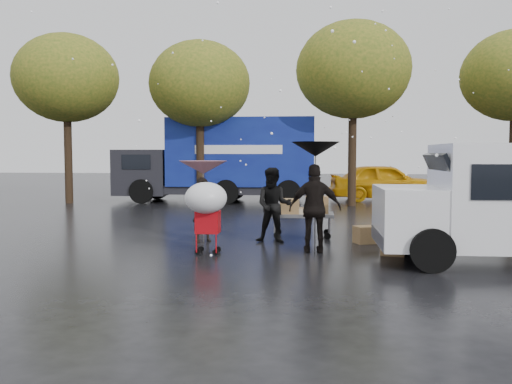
# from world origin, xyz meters

# --- Properties ---
(ground) EXTENTS (90.00, 90.00, 0.00)m
(ground) POSITION_xyz_m (0.00, 0.00, 0.00)
(ground) COLOR black
(ground) RESTS_ON ground
(person_pink) EXTENTS (0.65, 0.60, 1.48)m
(person_pink) POSITION_xyz_m (-1.55, 0.86, 0.74)
(person_pink) COLOR black
(person_pink) RESTS_ON ground
(person_middle) EXTENTS (0.85, 0.67, 1.71)m
(person_middle) POSITION_xyz_m (0.07, 0.90, 0.86)
(person_middle) COLOR black
(person_middle) RESTS_ON ground
(person_black) EXTENTS (1.09, 0.50, 1.82)m
(person_black) POSITION_xyz_m (1.00, -0.25, 0.91)
(person_black) COLOR black
(person_black) RESTS_ON ground
(umbrella_pink) EXTENTS (1.11, 1.11, 1.86)m
(umbrella_pink) POSITION_xyz_m (-1.55, 0.86, 1.71)
(umbrella_pink) COLOR #4C4C4C
(umbrella_pink) RESTS_ON ground
(umbrella_black) EXTENTS (0.98, 0.98, 2.27)m
(umbrella_black) POSITION_xyz_m (1.00, -0.25, 2.11)
(umbrella_black) COLOR #4C4C4C
(umbrella_black) RESTS_ON ground
(vendor_cart) EXTENTS (1.52, 0.80, 1.27)m
(vendor_cart) POSITION_xyz_m (0.79, 1.76, 0.73)
(vendor_cart) COLOR slate
(vendor_cart) RESTS_ON ground
(shopping_cart) EXTENTS (0.84, 0.84, 1.46)m
(shopping_cart) POSITION_xyz_m (-1.16, -0.76, 1.06)
(shopping_cart) COLOR red
(shopping_cart) RESTS_ON ground
(blue_truck) EXTENTS (8.30, 2.60, 3.50)m
(blue_truck) POSITION_xyz_m (-2.80, 11.27, 1.76)
(blue_truck) COLOR navy
(blue_truck) RESTS_ON ground
(box_ground_near) EXTENTS (0.52, 0.45, 0.41)m
(box_ground_near) POSITION_xyz_m (2.54, -0.41, 0.21)
(box_ground_near) COLOR brown
(box_ground_near) RESTS_ON ground
(box_ground_far) EXTENTS (0.61, 0.55, 0.39)m
(box_ground_far) POSITION_xyz_m (2.16, 1.02, 0.19)
(box_ground_far) COLOR brown
(box_ground_far) RESTS_ON ground
(yellow_taxi) EXTENTS (4.90, 2.30, 1.62)m
(yellow_taxi) POSITION_xyz_m (4.12, 12.60, 0.81)
(yellow_taxi) COLOR #EBA30C
(yellow_taxi) RESTS_ON ground
(tree_row) EXTENTS (21.60, 4.40, 7.12)m
(tree_row) POSITION_xyz_m (-0.47, 10.00, 5.02)
(tree_row) COLOR black
(tree_row) RESTS_ON ground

